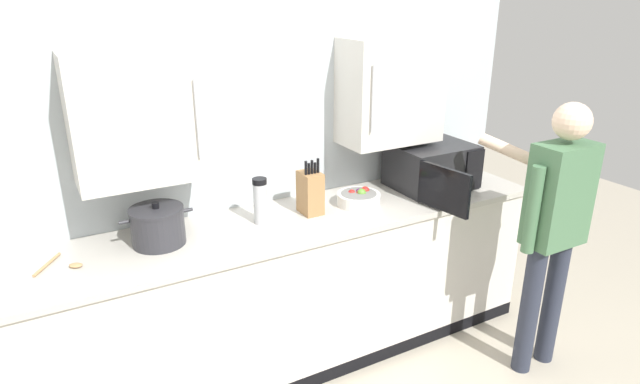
{
  "coord_description": "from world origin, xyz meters",
  "views": [
    {
      "loc": [
        -1.22,
        -1.73,
        2.17
      ],
      "look_at": [
        0.15,
        0.75,
        1.09
      ],
      "focal_mm": 30.29,
      "sensor_mm": 36.0,
      "label": 1
    }
  ],
  "objects": [
    {
      "name": "microwave_oven",
      "position": [
        1.0,
        0.83,
        1.09
      ],
      "size": [
        0.51,
        0.76,
        0.28
      ],
      "color": "black",
      "rests_on": "counter_unit"
    },
    {
      "name": "fruit_bowl",
      "position": [
        0.44,
        0.8,
        0.99
      ],
      "size": [
        0.26,
        0.26,
        0.1
      ],
      "color": "white",
      "rests_on": "counter_unit"
    },
    {
      "name": "thermos_flask",
      "position": [
        -0.18,
        0.83,
        1.08
      ],
      "size": [
        0.08,
        0.08,
        0.26
      ],
      "color": "#B7BABF",
      "rests_on": "counter_unit"
    },
    {
      "name": "knife_block",
      "position": [
        0.13,
        0.83,
        1.07
      ],
      "size": [
        0.11,
        0.15,
        0.33
      ],
      "color": "#A37547",
      "rests_on": "counter_unit"
    },
    {
      "name": "wooden_spoon",
      "position": [
        -1.2,
        0.82,
        0.95
      ],
      "size": [
        0.22,
        0.21,
        0.02
      ],
      "color": "tan",
      "rests_on": "counter_unit"
    },
    {
      "name": "stock_pot",
      "position": [
        -0.74,
        0.84,
        1.04
      ],
      "size": [
        0.37,
        0.27,
        0.23
      ],
      "color": "#2D2D33",
      "rests_on": "counter_unit"
    },
    {
      "name": "person_figure",
      "position": [
        1.24,
        0.04,
        0.97
      ],
      "size": [
        0.44,
        0.6,
        1.62
      ],
      "color": "#282D3D",
      "rests_on": "ground_plane"
    },
    {
      "name": "back_wall_tiled",
      "position": [
        -0.0,
        1.12,
        1.38
      ],
      "size": [
        3.54,
        0.44,
        2.64
      ],
      "color": "#B2BCC1",
      "rests_on": "ground_plane"
    },
    {
      "name": "counter_unit",
      "position": [
        0.0,
        0.8,
        0.47
      ],
      "size": [
        3.14,
        0.65,
        0.94
      ],
      "color": "beige",
      "rests_on": "ground_plane"
    }
  ]
}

